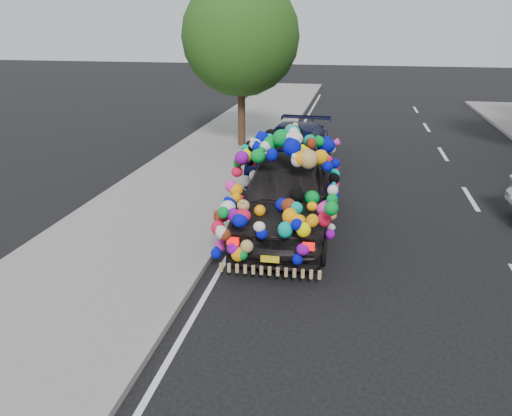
{
  "coord_description": "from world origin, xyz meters",
  "views": [
    {
      "loc": [
        0.36,
        -8.68,
        4.5
      ],
      "look_at": [
        -1.41,
        0.23,
        1.11
      ],
      "focal_mm": 35.0,
      "sensor_mm": 36.0,
      "label": 1
    }
  ],
  "objects": [
    {
      "name": "navy_sedan",
      "position": [
        -1.48,
        6.48,
        0.74
      ],
      "size": [
        2.4,
        5.21,
        1.47
      ],
      "primitive_type": "imported",
      "rotation": [
        0.0,
        0.0,
        -0.07
      ],
      "color": "#070A32",
      "rests_on": "ground"
    },
    {
      "name": "kerb",
      "position": [
        -2.35,
        0.0,
        0.07
      ],
      "size": [
        0.15,
        60.0,
        0.13
      ],
      "primitive_type": "cube",
      "color": "gray",
      "rests_on": "ground"
    },
    {
      "name": "plush_art_car",
      "position": [
        -1.04,
        1.87,
        1.22
      ],
      "size": [
        2.51,
        5.26,
        2.35
      ],
      "rotation": [
        0.0,
        0.0,
        0.03
      ],
      "color": "black",
      "rests_on": "ground"
    },
    {
      "name": "ground",
      "position": [
        0.0,
        0.0,
        0.0
      ],
      "size": [
        100.0,
        100.0,
        0.0
      ],
      "primitive_type": "plane",
      "color": "black",
      "rests_on": "ground"
    },
    {
      "name": "tree_near_sidewalk",
      "position": [
        -3.8,
        9.5,
        4.02
      ],
      "size": [
        4.2,
        4.2,
        6.13
      ],
      "color": "#332114",
      "rests_on": "ground"
    },
    {
      "name": "sidewalk",
      "position": [
        -4.3,
        0.0,
        0.06
      ],
      "size": [
        4.0,
        60.0,
        0.12
      ],
      "primitive_type": "cube",
      "color": "gray",
      "rests_on": "ground"
    }
  ]
}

